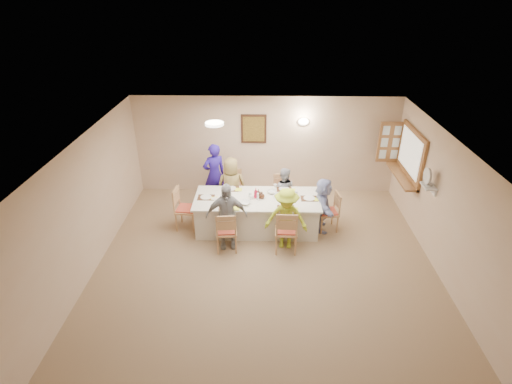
{
  "coord_description": "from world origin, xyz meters",
  "views": [
    {
      "loc": [
        -0.04,
        -5.85,
        4.88
      ],
      "look_at": [
        -0.2,
        1.4,
        1.05
      ],
      "focal_mm": 28.0,
      "sensor_mm": 36.0,
      "label": 1
    }
  ],
  "objects_px": {
    "diner_back_right": "(283,191)",
    "chair_right_end": "(328,212)",
    "desk_fan": "(429,179)",
    "condiment_ketchup": "(256,193)",
    "caregiver": "(214,174)",
    "diner_back_left": "(232,186)",
    "diner_right_end": "(323,205)",
    "serving_hatch": "(411,154)",
    "chair_back_left": "(232,191)",
    "chair_front_left": "(226,230)",
    "chair_front_right": "(286,230)",
    "diner_front_right": "(286,219)",
    "dining_table": "(257,213)",
    "chair_left_end": "(186,208)",
    "chair_back_right": "(283,194)",
    "diner_front_left": "(226,216)"
  },
  "relations": [
    {
      "from": "caregiver",
      "to": "chair_front_left",
      "type": "bearing_deg",
      "value": 74.83
    },
    {
      "from": "chair_right_end",
      "to": "desk_fan",
      "type": "bearing_deg",
      "value": 61.26
    },
    {
      "from": "diner_back_right",
      "to": "diner_front_left",
      "type": "relative_size",
      "value": 0.81
    },
    {
      "from": "chair_back_right",
      "to": "diner_front_left",
      "type": "height_order",
      "value": "diner_front_left"
    },
    {
      "from": "caregiver",
      "to": "dining_table",
      "type": "bearing_deg",
      "value": 104.23
    },
    {
      "from": "chair_back_left",
      "to": "diner_front_left",
      "type": "xyz_separation_m",
      "value": [
        -0.0,
        -1.48,
        0.22
      ]
    },
    {
      "from": "chair_front_left",
      "to": "diner_back_left",
      "type": "distance_m",
      "value": 1.5
    },
    {
      "from": "chair_back_right",
      "to": "chair_right_end",
      "type": "distance_m",
      "value": 1.24
    },
    {
      "from": "chair_front_left",
      "to": "chair_left_end",
      "type": "bearing_deg",
      "value": -45.44
    },
    {
      "from": "chair_back_left",
      "to": "diner_front_right",
      "type": "distance_m",
      "value": 1.91
    },
    {
      "from": "dining_table",
      "to": "chair_front_right",
      "type": "bearing_deg",
      "value": -53.13
    },
    {
      "from": "serving_hatch",
      "to": "diner_front_left",
      "type": "distance_m",
      "value": 4.31
    },
    {
      "from": "diner_back_left",
      "to": "caregiver",
      "type": "bearing_deg",
      "value": -53.04
    },
    {
      "from": "chair_back_right",
      "to": "diner_front_left",
      "type": "relative_size",
      "value": 0.62
    },
    {
      "from": "chair_left_end",
      "to": "chair_back_right",
      "type": "bearing_deg",
      "value": -64.09
    },
    {
      "from": "chair_front_right",
      "to": "chair_left_end",
      "type": "xyz_separation_m",
      "value": [
        -2.15,
        0.8,
        0.0
      ]
    },
    {
      "from": "chair_front_left",
      "to": "chair_left_end",
      "type": "height_order",
      "value": "chair_left_end"
    },
    {
      "from": "chair_front_right",
      "to": "diner_front_right",
      "type": "xyz_separation_m",
      "value": [
        0.0,
        0.12,
        0.18
      ]
    },
    {
      "from": "serving_hatch",
      "to": "dining_table",
      "type": "height_order",
      "value": "serving_hatch"
    },
    {
      "from": "chair_left_end",
      "to": "condiment_ketchup",
      "type": "height_order",
      "value": "condiment_ketchup"
    },
    {
      "from": "serving_hatch",
      "to": "diner_back_left",
      "type": "relative_size",
      "value": 1.08
    },
    {
      "from": "dining_table",
      "to": "diner_right_end",
      "type": "relative_size",
      "value": 2.19
    },
    {
      "from": "desk_fan",
      "to": "caregiver",
      "type": "xyz_separation_m",
      "value": [
        -4.33,
        1.77,
        -0.78
      ]
    },
    {
      "from": "chair_front_left",
      "to": "condiment_ketchup",
      "type": "bearing_deg",
      "value": -130.37
    },
    {
      "from": "dining_table",
      "to": "diner_front_left",
      "type": "relative_size",
      "value": 1.88
    },
    {
      "from": "diner_right_end",
      "to": "caregiver",
      "type": "bearing_deg",
      "value": 67.26
    },
    {
      "from": "chair_back_left",
      "to": "diner_front_left",
      "type": "relative_size",
      "value": 0.69
    },
    {
      "from": "desk_fan",
      "to": "condiment_ketchup",
      "type": "bearing_deg",
      "value": 169.12
    },
    {
      "from": "chair_back_left",
      "to": "chair_right_end",
      "type": "relative_size",
      "value": 1.12
    },
    {
      "from": "desk_fan",
      "to": "chair_back_right",
      "type": "height_order",
      "value": "desk_fan"
    },
    {
      "from": "diner_back_left",
      "to": "diner_right_end",
      "type": "distance_m",
      "value": 2.13
    },
    {
      "from": "caregiver",
      "to": "condiment_ketchup",
      "type": "relative_size",
      "value": 6.81
    },
    {
      "from": "diner_back_left",
      "to": "diner_front_right",
      "type": "relative_size",
      "value": 1.04
    },
    {
      "from": "diner_back_right",
      "to": "chair_right_end",
      "type": "bearing_deg",
      "value": 154.7
    },
    {
      "from": "diner_back_left",
      "to": "diner_front_right",
      "type": "height_order",
      "value": "diner_back_left"
    },
    {
      "from": "diner_back_left",
      "to": "diner_front_left",
      "type": "height_order",
      "value": "diner_front_left"
    },
    {
      "from": "serving_hatch",
      "to": "chair_back_left",
      "type": "distance_m",
      "value": 4.12
    },
    {
      "from": "chair_left_end",
      "to": "diner_front_left",
      "type": "distance_m",
      "value": 1.19
    },
    {
      "from": "chair_front_left",
      "to": "caregiver",
      "type": "relative_size",
      "value": 0.59
    },
    {
      "from": "desk_fan",
      "to": "diner_front_right",
      "type": "bearing_deg",
      "value": -178.69
    },
    {
      "from": "dining_table",
      "to": "caregiver",
      "type": "distance_m",
      "value": 1.61
    },
    {
      "from": "diner_back_left",
      "to": "diner_back_right",
      "type": "height_order",
      "value": "diner_back_left"
    },
    {
      "from": "chair_back_right",
      "to": "diner_back_right",
      "type": "bearing_deg",
      "value": -101.56
    },
    {
      "from": "diner_front_left",
      "to": "condiment_ketchup",
      "type": "distance_m",
      "value": 0.92
    },
    {
      "from": "chair_front_left",
      "to": "chair_left_end",
      "type": "relative_size",
      "value": 0.94
    },
    {
      "from": "condiment_ketchup",
      "to": "diner_back_left",
      "type": "bearing_deg",
      "value": 130.87
    },
    {
      "from": "chair_front_left",
      "to": "diner_back_left",
      "type": "bearing_deg",
      "value": -95.34
    },
    {
      "from": "chair_back_left",
      "to": "condiment_ketchup",
      "type": "xyz_separation_m",
      "value": [
        0.57,
        -0.78,
        0.38
      ]
    },
    {
      "from": "desk_fan",
      "to": "condiment_ketchup",
      "type": "relative_size",
      "value": 1.32
    },
    {
      "from": "diner_right_end",
      "to": "chair_right_end",
      "type": "bearing_deg",
      "value": -87.78
    }
  ]
}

